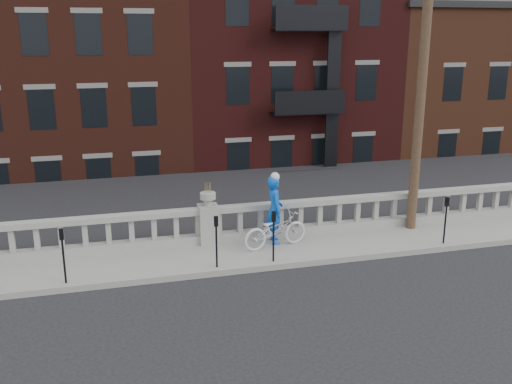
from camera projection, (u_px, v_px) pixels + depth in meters
ground at (242, 310)px, 12.59m from camera, size 120.00×120.00×0.00m
sidewalk at (215, 257)px, 15.36m from camera, size 32.00×2.20×0.15m
balustrade at (209, 226)px, 16.09m from camera, size 28.00×0.34×1.03m
planter_pedestal at (208, 220)px, 16.04m from camera, size 0.55×0.55×1.76m
lower_level at (158, 90)px, 33.44m from camera, size 80.00×44.00×20.80m
utility_pole at (424, 57)px, 16.07m from camera, size 1.60×0.28×10.00m
parking_meter_b at (63, 250)px, 13.37m from camera, size 0.10×0.09×1.36m
parking_meter_c at (216, 236)px, 14.29m from camera, size 0.10×0.09×1.36m
parking_meter_d at (274, 231)px, 14.66m from camera, size 0.10×0.09×1.36m
parking_meter_e at (446, 215)px, 15.92m from camera, size 0.10×0.09×1.36m
bicycle at (275, 230)px, 15.75m from camera, size 2.01×1.07×1.01m
cyclist at (275, 210)px, 15.99m from camera, size 0.53×0.75×1.93m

